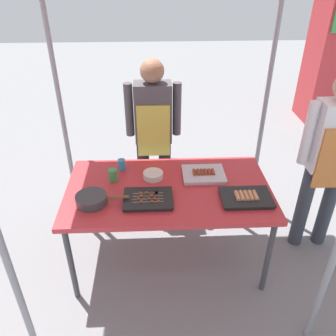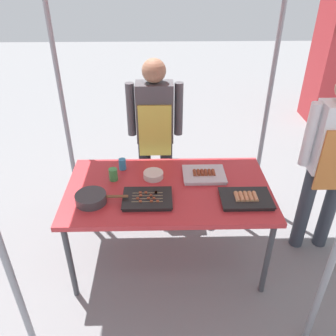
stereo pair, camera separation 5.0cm
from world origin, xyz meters
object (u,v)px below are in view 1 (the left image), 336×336
tray_pork_links (246,197)px  drink_cup_near_edge (122,165)px  customer_nearby (331,153)px  neighbor_stall_left (335,57)px  cooking_wok (92,199)px  condiment_bowl (153,175)px  stall_table (168,193)px  tray_grilled_sausages (204,174)px  tray_meat_skewers (148,199)px  vendor_woman (153,127)px  drink_cup_by_wok (113,175)px

tray_pork_links → drink_cup_near_edge: bearing=153.8°
customer_nearby → neighbor_stall_left: 3.16m
cooking_wok → condiment_bowl: bearing=35.2°
stall_table → neighbor_stall_left: bearing=48.2°
stall_table → cooking_wok: size_ratio=4.11×
cooking_wok → customer_nearby: (1.88, 0.30, 0.17)m
tray_grilled_sausages → customer_nearby: customer_nearby is taller
tray_grilled_sausages → cooking_wok: 0.93m
tray_grilled_sausages → tray_meat_skewers: 0.56m
drink_cup_near_edge → condiment_bowl: bearing=-28.1°
tray_pork_links → cooking_wok: 1.14m
cooking_wok → vendor_woman: bearing=63.5°
stall_table → vendor_woman: (-0.11, 0.76, 0.22)m
tray_meat_skewers → drink_cup_by_wok: (-0.28, 0.29, 0.03)m
stall_table → vendor_woman: bearing=97.9°
stall_table → tray_grilled_sausages: (0.30, 0.15, 0.07)m
stall_table → tray_pork_links: bearing=-17.7°
cooking_wok → drink_cup_by_wok: bearing=66.4°
stall_table → drink_cup_by_wok: (-0.44, 0.12, 0.10)m
tray_pork_links → drink_cup_by_wok: (-1.01, 0.30, 0.03)m
stall_table → drink_cup_near_edge: bearing=143.1°
stall_table → tray_grilled_sausages: 0.34m
drink_cup_by_wok → cooking_wok: bearing=-113.6°
tray_pork_links → customer_nearby: size_ratio=0.23×
tray_meat_skewers → tray_pork_links: bearing=-1.4°
stall_table → vendor_woman: 0.80m
tray_meat_skewers → cooking_wok: size_ratio=0.94×
cooking_wok → neighbor_stall_left: neighbor_stall_left is taller
tray_grilled_sausages → tray_meat_skewers: (-0.46, -0.32, -0.00)m
drink_cup_near_edge → stall_table: bearing=-36.9°
tray_meat_skewers → stall_table: bearing=46.2°
cooking_wok → vendor_woman: 1.05m
customer_nearby → tray_meat_skewers: bearing=-168.7°
tray_grilled_sausages → customer_nearby: (1.01, -0.03, 0.19)m
tray_meat_skewers → condiment_bowl: size_ratio=2.25×
tray_grilled_sausages → condiment_bowl: condiment_bowl is taller
drink_cup_by_wok → tray_pork_links: bearing=-16.7°
condiment_bowl → neighbor_stall_left: size_ratio=0.08×
tray_pork_links → neighbor_stall_left: neighbor_stall_left is taller
cooking_wok → tray_grilled_sausages: bearing=20.6°
tray_grilled_sausages → cooking_wok: (-0.87, -0.33, 0.02)m
tray_meat_skewers → drink_cup_near_edge: bearing=116.4°
drink_cup_near_edge → customer_nearby: size_ratio=0.06×
tray_meat_skewers → condiment_bowl: bearing=82.6°
condiment_bowl → tray_grilled_sausages: bearing=1.1°
vendor_woman → cooking_wok: bearing=63.5°
stall_table → tray_meat_skewers: size_ratio=4.37×
condiment_bowl → drink_cup_by_wok: (-0.32, -0.02, 0.02)m
tray_pork_links → customer_nearby: bearing=22.8°
cooking_wok → drink_cup_by_wok: size_ratio=3.83×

